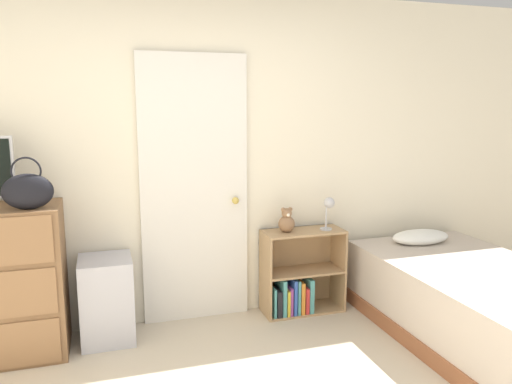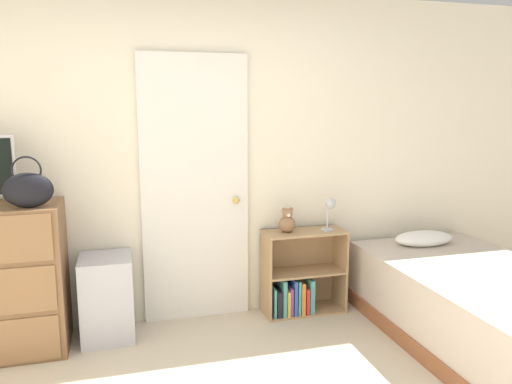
% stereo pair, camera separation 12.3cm
% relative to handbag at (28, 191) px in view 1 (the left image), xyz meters
% --- Properties ---
extents(wall_back, '(10.00, 0.06, 2.55)m').
position_rel_handbag_xyz_m(wall_back, '(1.14, 0.43, 0.11)').
color(wall_back, beige).
rests_on(wall_back, ground_plane).
extents(door_closed, '(0.84, 0.09, 2.08)m').
position_rel_handbag_xyz_m(door_closed, '(1.13, 0.38, -0.12)').
color(door_closed, silver).
rests_on(door_closed, ground_plane).
extents(handbag, '(0.31, 0.12, 0.34)m').
position_rel_handbag_xyz_m(handbag, '(0.00, 0.00, 0.00)').
color(handbag, black).
rests_on(handbag, dresser).
extents(storage_bin, '(0.37, 0.39, 0.62)m').
position_rel_handbag_xyz_m(storage_bin, '(0.44, 0.19, -0.85)').
color(storage_bin, '#ADADB7').
rests_on(storage_bin, ground_plane).
extents(bookshelf, '(0.67, 0.29, 0.69)m').
position_rel_handbag_xyz_m(bookshelf, '(1.95, 0.24, -0.90)').
color(bookshelf, tan).
rests_on(bookshelf, ground_plane).
extents(teddy_bear, '(0.13, 0.13, 0.20)m').
position_rel_handbag_xyz_m(teddy_bear, '(1.85, 0.24, -0.39)').
color(teddy_bear, '#8C6647').
rests_on(teddy_bear, bookshelf).
extents(desk_lamp, '(0.11, 0.11, 0.27)m').
position_rel_handbag_xyz_m(desk_lamp, '(2.20, 0.20, -0.28)').
color(desk_lamp, '#B2B2B7').
rests_on(desk_lamp, bookshelf).
extents(bed, '(1.15, 1.99, 0.65)m').
position_rel_handbag_xyz_m(bed, '(3.02, -0.60, -0.89)').
color(bed, brown).
rests_on(bed, ground_plane).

